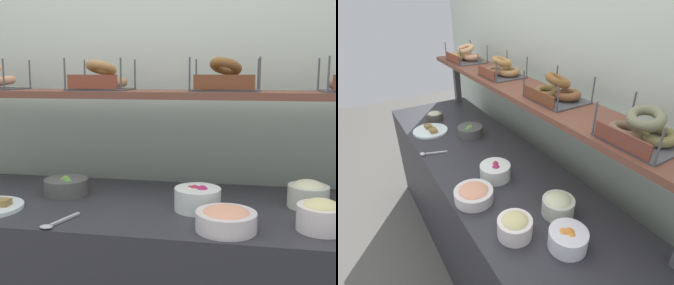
# 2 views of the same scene
# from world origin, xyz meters

# --- Properties ---
(ground_plane) EXTENTS (8.00, 8.00, 0.00)m
(ground_plane) POSITION_xyz_m (0.00, 0.00, 0.00)
(ground_plane) COLOR #595651
(back_wall) EXTENTS (3.51, 0.06, 2.40)m
(back_wall) POSITION_xyz_m (0.00, 0.55, 1.20)
(back_wall) COLOR silver
(back_wall) RESTS_ON ground_plane
(deli_counter) EXTENTS (2.31, 0.70, 0.85)m
(deli_counter) POSITION_xyz_m (0.00, 0.00, 0.42)
(deli_counter) COLOR #2D2D33
(deli_counter) RESTS_ON ground_plane
(shelf_riser_left) EXTENTS (0.05, 0.05, 0.40)m
(shelf_riser_left) POSITION_xyz_m (-1.10, 0.27, 1.05)
(shelf_riser_left) COLOR #4C4C51
(shelf_riser_left) RESTS_ON deli_counter
(upper_shelf) EXTENTS (2.27, 0.32, 0.03)m
(upper_shelf) POSITION_xyz_m (0.00, 0.27, 1.26)
(upper_shelf) COLOR brown
(upper_shelf) RESTS_ON shelf_riser_left
(bowl_fruit_salad) EXTENTS (0.16, 0.16, 0.09)m
(bowl_fruit_salad) POSITION_xyz_m (0.80, -0.03, 0.89)
(bowl_fruit_salad) COLOR white
(bowl_fruit_salad) RESTS_ON deli_counter
(bowl_tuna_salad) EXTENTS (0.13, 0.13, 0.07)m
(bowl_tuna_salad) POSITION_xyz_m (-0.76, -0.08, 0.89)
(bowl_tuna_salad) COLOR #4A433D
(bowl_tuna_salad) RESTS_ON deli_counter
(bowl_lox_spread) EXTENTS (0.20, 0.20, 0.08)m
(bowl_lox_spread) POSITION_xyz_m (0.33, -0.24, 0.89)
(bowl_lox_spread) COLOR silver
(bowl_lox_spread) RESTS_ON deli_counter
(bowl_egg_salad) EXTENTS (0.15, 0.15, 0.11)m
(bowl_egg_salad) POSITION_xyz_m (0.63, -0.18, 0.90)
(bowl_egg_salad) COLOR white
(bowl_egg_salad) RESTS_ON deli_counter
(bowl_beet_salad) EXTENTS (0.17, 0.17, 0.10)m
(bowl_beet_salad) POSITION_xyz_m (0.22, -0.05, 0.90)
(bowl_beet_salad) COLOR white
(bowl_beet_salad) RESTS_ON deli_counter
(bowl_veggie_mix) EXTENTS (0.18, 0.18, 0.08)m
(bowl_veggie_mix) POSITION_xyz_m (-0.35, 0.05, 0.89)
(bowl_veggie_mix) COLOR #53534E
(bowl_veggie_mix) RESTS_ON deli_counter
(bowl_potato_salad) EXTENTS (0.15, 0.15, 0.11)m
(bowl_potato_salad) POSITION_xyz_m (0.63, 0.06, 0.90)
(bowl_potato_salad) COLOR silver
(bowl_potato_salad) RESTS_ON deli_counter
(serving_plate_white) EXTENTS (0.26, 0.26, 0.04)m
(serving_plate_white) POSITION_xyz_m (-0.56, -0.18, 0.86)
(serving_plate_white) COLOR white
(serving_plate_white) RESTS_ON deli_counter
(serving_spoon_near_plate) EXTENTS (0.08, 0.17, 0.01)m
(serving_spoon_near_plate) POSITION_xyz_m (-0.24, -0.30, 0.86)
(serving_spoon_near_plate) COLOR #B7B7BC
(serving_spoon_near_plate) RESTS_ON deli_counter
(bagel_basket_sesame) EXTENTS (0.33, 0.25, 0.14)m
(bagel_basket_sesame) POSITION_xyz_m (-0.83, 0.26, 1.33)
(bagel_basket_sesame) COLOR #4C4C51
(bagel_basket_sesame) RESTS_ON upper_shelf
(bagel_basket_everything) EXTENTS (0.27, 0.26, 0.14)m
(bagel_basket_everything) POSITION_xyz_m (-0.26, 0.28, 1.33)
(bagel_basket_everything) COLOR #4C4C51
(bagel_basket_everything) RESTS_ON upper_shelf
(bagel_basket_cinnamon_raisin) EXTENTS (0.29, 0.24, 0.15)m
(bagel_basket_cinnamon_raisin) POSITION_xyz_m (0.29, 0.29, 1.33)
(bagel_basket_cinnamon_raisin) COLOR #4C4C51
(bagel_basket_cinnamon_raisin) RESTS_ON upper_shelf
(bagel_basket_poppy) EXTENTS (0.28, 0.24, 0.14)m
(bagel_basket_poppy) POSITION_xyz_m (0.82, 0.26, 1.33)
(bagel_basket_poppy) COLOR #4C4C51
(bagel_basket_poppy) RESTS_ON upper_shelf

